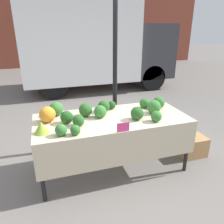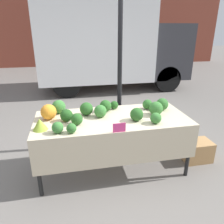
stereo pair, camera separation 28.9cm
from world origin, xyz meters
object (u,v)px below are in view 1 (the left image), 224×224
(orange_cauliflower, at_px, (47,114))
(price_sign, at_px, (123,127))
(parked_truck, at_px, (93,44))
(produce_crate, at_px, (192,146))

(orange_cauliflower, height_order, price_sign, orange_cauliflower)
(orange_cauliflower, xyz_separation_m, price_sign, (0.81, -0.56, -0.05))
(parked_truck, bearing_deg, orange_cauliflower, -110.37)
(parked_truck, height_order, price_sign, parked_truck)
(price_sign, bearing_deg, parked_truck, 80.68)
(orange_cauliflower, distance_m, price_sign, 0.99)
(orange_cauliflower, xyz_separation_m, produce_crate, (2.13, -0.19, -0.73))
(parked_truck, relative_size, produce_crate, 11.19)
(produce_crate, bearing_deg, orange_cauliflower, 174.78)
(parked_truck, relative_size, orange_cauliflower, 22.77)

